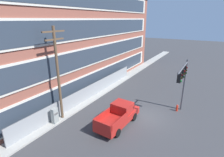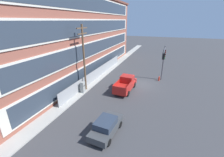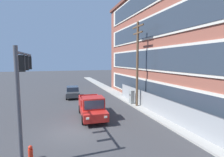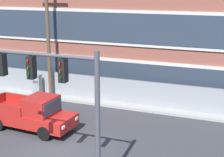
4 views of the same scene
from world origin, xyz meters
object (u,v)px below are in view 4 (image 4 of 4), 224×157
traffic_signal_mast (59,89)px  pickup_truck_red (32,114)px  utility_pole_near_corner (48,29)px  electrical_cabinet (37,85)px

traffic_signal_mast → pickup_truck_red: 7.50m
pickup_truck_red → utility_pole_near_corner: (-2.15, 5.58, 4.23)m
traffic_signal_mast → electrical_cabinet: traffic_signal_mast is taller
utility_pole_near_corner → traffic_signal_mast: bearing=-56.7°
pickup_truck_red → electrical_cabinet: bearing=120.7°
pickup_truck_red → traffic_signal_mast: bearing=-45.8°
traffic_signal_mast → pickup_truck_red: traffic_signal_mast is taller
traffic_signal_mast → utility_pole_near_corner: (-6.82, 10.38, 0.87)m
pickup_truck_red → utility_pole_near_corner: utility_pole_near_corner is taller
traffic_signal_mast → pickup_truck_red: size_ratio=1.07×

